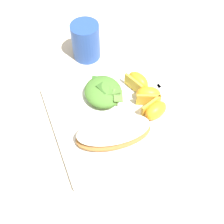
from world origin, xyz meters
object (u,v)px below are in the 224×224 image
(orange_wedge_rear, at_px, (137,81))
(drinking_blue_cup, at_px, (86,41))
(green_salad_pile, at_px, (104,92))
(cheesy_pizza_bread, at_px, (114,133))
(white_plate, at_px, (112,116))
(metal_fork, at_px, (172,79))
(orange_wedge_front, at_px, (155,110))
(orange_wedge_middle, at_px, (148,95))

(orange_wedge_rear, bearing_deg, drinking_blue_cup, 24.42)
(green_salad_pile, bearing_deg, orange_wedge_rear, -90.29)
(cheesy_pizza_bread, relative_size, drinking_blue_cup, 1.72)
(white_plate, height_order, metal_fork, white_plate)
(orange_wedge_rear, bearing_deg, white_plate, 121.64)
(green_salad_pile, height_order, orange_wedge_front, green_salad_pile)
(white_plate, distance_m, green_salad_pile, 0.06)
(white_plate, bearing_deg, orange_wedge_rear, -58.36)
(white_plate, distance_m, orange_wedge_rear, 0.11)
(metal_fork, bearing_deg, cheesy_pizza_bread, 117.28)
(green_salad_pile, bearing_deg, metal_fork, -90.91)
(orange_wedge_middle, distance_m, orange_wedge_rear, 0.05)
(orange_wedge_front, bearing_deg, green_salad_pile, 43.67)
(cheesy_pizza_bread, xyz_separation_m, drinking_blue_cup, (0.28, -0.03, 0.02))
(orange_wedge_middle, bearing_deg, white_plate, 94.26)
(white_plate, xyz_separation_m, orange_wedge_middle, (0.01, -0.10, 0.03))
(cheesy_pizza_bread, distance_m, orange_wedge_middle, 0.13)
(cheesy_pizza_bread, height_order, orange_wedge_rear, orange_wedge_rear)
(white_plate, relative_size, green_salad_pile, 2.71)
(white_plate, height_order, green_salad_pile, green_salad_pile)
(orange_wedge_front, height_order, orange_wedge_rear, same)
(green_salad_pile, relative_size, orange_wedge_middle, 1.49)
(orange_wedge_rear, distance_m, metal_fork, 0.11)
(orange_wedge_middle, bearing_deg, green_salad_pile, 62.73)
(orange_wedge_middle, height_order, metal_fork, orange_wedge_middle)
(green_salad_pile, xyz_separation_m, metal_fork, (-0.00, -0.19, -0.03))
(orange_wedge_middle, xyz_separation_m, metal_fork, (0.05, -0.10, -0.03))
(white_plate, height_order, orange_wedge_middle, orange_wedge_middle)
(cheesy_pizza_bread, relative_size, orange_wedge_middle, 2.59)
(green_salad_pile, distance_m, metal_fork, 0.20)
(orange_wedge_front, bearing_deg, drinking_blue_cup, 16.31)
(orange_wedge_middle, height_order, orange_wedge_rear, same)
(cheesy_pizza_bread, relative_size, orange_wedge_rear, 2.61)
(white_plate, bearing_deg, metal_fork, -74.66)
(green_salad_pile, height_order, metal_fork, green_salad_pile)
(drinking_blue_cup, bearing_deg, cheesy_pizza_bread, 173.11)
(white_plate, height_order, orange_wedge_rear, orange_wedge_rear)
(white_plate, relative_size, cheesy_pizza_bread, 1.56)
(metal_fork, bearing_deg, orange_wedge_middle, 115.18)
(green_salad_pile, bearing_deg, cheesy_pizza_bread, 169.88)
(white_plate, relative_size, orange_wedge_front, 4.12)
(cheesy_pizza_bread, height_order, drinking_blue_cup, drinking_blue_cup)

